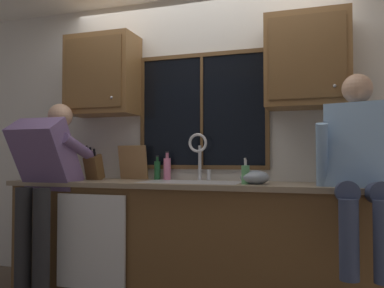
{
  "coord_description": "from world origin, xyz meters",
  "views": [
    {
      "loc": [
        1.0,
        -3.37,
        1.12
      ],
      "look_at": [
        0.01,
        -0.3,
        1.23
      ],
      "focal_mm": 37.53,
      "sensor_mm": 36.0,
      "label": 1
    }
  ],
  "objects_px": {
    "person_standing": "(44,176)",
    "cutting_board": "(133,162)",
    "mixing_bowl": "(255,177)",
    "person_sitting_on_counter": "(360,160)",
    "bottle_green_glass": "(167,168)",
    "knife_block": "(94,167)",
    "bottle_tall_clear": "(157,170)",
    "soap_dispenser": "(245,174)"
  },
  "relations": [
    {
      "from": "bottle_tall_clear",
      "to": "mixing_bowl",
      "type": "bearing_deg",
      "value": -19.15
    },
    {
      "from": "cutting_board",
      "to": "bottle_green_glass",
      "type": "distance_m",
      "value": 0.33
    },
    {
      "from": "cutting_board",
      "to": "soap_dispenser",
      "type": "distance_m",
      "value": 1.15
    },
    {
      "from": "mixing_bowl",
      "to": "bottle_tall_clear",
      "type": "relative_size",
      "value": 1.0
    },
    {
      "from": "person_standing",
      "to": "knife_block",
      "type": "distance_m",
      "value": 0.44
    },
    {
      "from": "knife_block",
      "to": "cutting_board",
      "type": "relative_size",
      "value": 1.04
    },
    {
      "from": "knife_block",
      "to": "bottle_tall_clear",
      "type": "height_order",
      "value": "knife_block"
    },
    {
      "from": "person_standing",
      "to": "mixing_bowl",
      "type": "bearing_deg",
      "value": 8.22
    },
    {
      "from": "bottle_green_glass",
      "to": "bottle_tall_clear",
      "type": "distance_m",
      "value": 0.1
    },
    {
      "from": "soap_dispenser",
      "to": "knife_block",
      "type": "bearing_deg",
      "value": 172.88
    },
    {
      "from": "mixing_bowl",
      "to": "bottle_green_glass",
      "type": "relative_size",
      "value": 0.86
    },
    {
      "from": "soap_dispenser",
      "to": "bottle_green_glass",
      "type": "relative_size",
      "value": 0.78
    },
    {
      "from": "person_sitting_on_counter",
      "to": "bottle_green_glass",
      "type": "bearing_deg",
      "value": 162.26
    },
    {
      "from": "bottle_green_glass",
      "to": "bottle_tall_clear",
      "type": "height_order",
      "value": "bottle_green_glass"
    },
    {
      "from": "mixing_bowl",
      "to": "knife_block",
      "type": "bearing_deg",
      "value": 175.23
    },
    {
      "from": "knife_block",
      "to": "mixing_bowl",
      "type": "height_order",
      "value": "knife_block"
    },
    {
      "from": "person_standing",
      "to": "mixing_bowl",
      "type": "relative_size",
      "value": 7.34
    },
    {
      "from": "person_standing",
      "to": "cutting_board",
      "type": "bearing_deg",
      "value": 45.89
    },
    {
      "from": "cutting_board",
      "to": "bottle_tall_clear",
      "type": "bearing_deg",
      "value": 3.87
    },
    {
      "from": "knife_block",
      "to": "bottle_green_glass",
      "type": "xyz_separation_m",
      "value": [
        0.62,
        0.18,
        -0.01
      ]
    },
    {
      "from": "soap_dispenser",
      "to": "person_sitting_on_counter",
      "type": "bearing_deg",
      "value": -9.87
    },
    {
      "from": "knife_block",
      "to": "cutting_board",
      "type": "xyz_separation_m",
      "value": [
        0.29,
        0.18,
        0.04
      ]
    },
    {
      "from": "person_standing",
      "to": "person_sitting_on_counter",
      "type": "height_order",
      "value": "person_sitting_on_counter"
    },
    {
      "from": "person_sitting_on_counter",
      "to": "bottle_tall_clear",
      "type": "xyz_separation_m",
      "value": [
        -1.62,
        0.5,
        -0.1
      ]
    },
    {
      "from": "person_sitting_on_counter",
      "to": "bottle_green_glass",
      "type": "xyz_separation_m",
      "value": [
        -1.53,
        0.49,
        -0.08
      ]
    },
    {
      "from": "person_standing",
      "to": "knife_block",
      "type": "bearing_deg",
      "value": 56.64
    },
    {
      "from": "cutting_board",
      "to": "mixing_bowl",
      "type": "distance_m",
      "value": 1.19
    },
    {
      "from": "knife_block",
      "to": "cutting_board",
      "type": "bearing_deg",
      "value": 32.22
    },
    {
      "from": "cutting_board",
      "to": "knife_block",
      "type": "bearing_deg",
      "value": -147.78
    },
    {
      "from": "knife_block",
      "to": "cutting_board",
      "type": "distance_m",
      "value": 0.35
    },
    {
      "from": "person_sitting_on_counter",
      "to": "person_standing",
      "type": "bearing_deg",
      "value": -178.64
    },
    {
      "from": "knife_block",
      "to": "soap_dispenser",
      "type": "distance_m",
      "value": 1.39
    },
    {
      "from": "knife_block",
      "to": "mixing_bowl",
      "type": "distance_m",
      "value": 1.44
    },
    {
      "from": "person_sitting_on_counter",
      "to": "bottle_green_glass",
      "type": "distance_m",
      "value": 1.6
    },
    {
      "from": "person_standing",
      "to": "cutting_board",
      "type": "height_order",
      "value": "person_standing"
    },
    {
      "from": "person_standing",
      "to": "soap_dispenser",
      "type": "xyz_separation_m",
      "value": [
        1.62,
        0.19,
        0.03
      ]
    },
    {
      "from": "person_standing",
      "to": "knife_block",
      "type": "xyz_separation_m",
      "value": [
        0.24,
        0.36,
        0.06
      ]
    },
    {
      "from": "person_sitting_on_counter",
      "to": "bottle_tall_clear",
      "type": "bearing_deg",
      "value": 162.77
    },
    {
      "from": "person_sitting_on_counter",
      "to": "bottle_tall_clear",
      "type": "relative_size",
      "value": 5.86
    },
    {
      "from": "person_sitting_on_counter",
      "to": "knife_block",
      "type": "xyz_separation_m",
      "value": [
        -2.15,
        0.31,
        -0.08
      ]
    },
    {
      "from": "person_standing",
      "to": "person_sitting_on_counter",
      "type": "bearing_deg",
      "value": 1.36
    },
    {
      "from": "person_standing",
      "to": "knife_block",
      "type": "relative_size",
      "value": 4.92
    }
  ]
}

